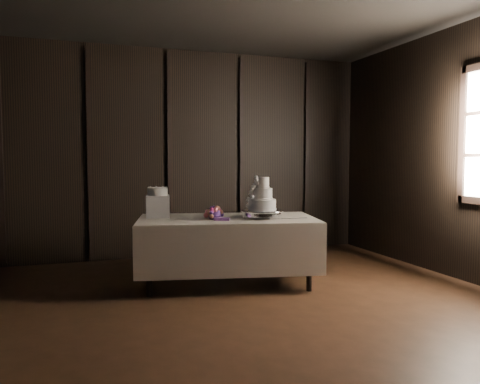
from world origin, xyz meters
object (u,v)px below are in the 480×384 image
object	(u,v)px
cake_stand	(262,214)
small_cake	(158,191)
wedding_cake	(260,197)
box_pedestal	(158,206)
display_table	(227,248)
bouquet	(215,214)

from	to	relation	value
cake_stand	small_cake	size ratio (longest dim) A/B	2.14
small_cake	cake_stand	bearing A→B (deg)	-22.72
wedding_cake	box_pedestal	world-z (taller)	wedding_cake
display_table	cake_stand	world-z (taller)	cake_stand
display_table	wedding_cake	world-z (taller)	wedding_cake
box_pedestal	cake_stand	bearing A→B (deg)	-22.72
cake_stand	bouquet	xyz separation A→B (m)	(-0.53, 0.08, 0.01)
display_table	small_cake	size ratio (longest dim) A/B	9.55
display_table	bouquet	world-z (taller)	bouquet
small_cake	wedding_cake	bearing A→B (deg)	-23.94
bouquet	small_cake	size ratio (longest dim) A/B	1.63
display_table	box_pedestal	xyz separation A→B (m)	(-0.73, 0.32, 0.47)
wedding_cake	bouquet	size ratio (longest dim) A/B	1.00
wedding_cake	display_table	bearing A→B (deg)	149.77
cake_stand	small_cake	bearing A→B (deg)	157.28
bouquet	display_table	bearing A→B (deg)	19.94
cake_stand	wedding_cake	xyz separation A→B (m)	(-0.03, -0.02, 0.19)
cake_stand	box_pedestal	xyz separation A→B (m)	(-1.10, 0.46, 0.08)
cake_stand	bouquet	distance (m)	0.54
cake_stand	box_pedestal	bearing A→B (deg)	157.28
cake_stand	small_cake	xyz separation A→B (m)	(-1.10, 0.46, 0.25)
cake_stand	bouquet	size ratio (longest dim) A/B	1.31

